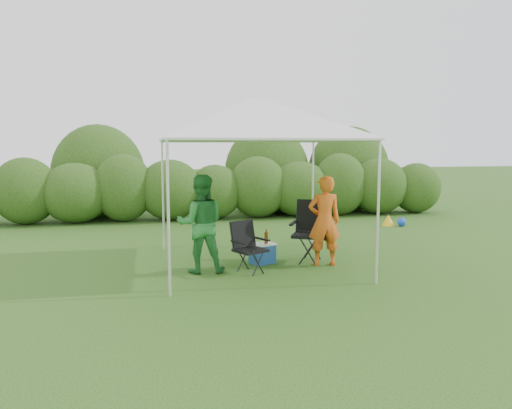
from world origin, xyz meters
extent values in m
plane|color=#36601E|center=(0.00, 0.00, 0.00)|extent=(70.00, 70.00, 0.00)
ellipsoid|color=#33571B|center=(-4.88, 6.00, 0.86)|extent=(1.65, 1.40, 1.73)
cylinder|color=#382616|center=(-4.88, 6.00, 0.15)|extent=(0.12, 0.12, 0.30)
ellipsoid|color=#33571B|center=(-3.66, 6.00, 0.79)|extent=(1.80, 1.53, 1.57)
cylinder|color=#382616|center=(-3.66, 6.00, 0.15)|extent=(0.12, 0.12, 0.30)
ellipsoid|color=#33571B|center=(-2.44, 6.00, 0.90)|extent=(1.58, 1.34, 1.80)
cylinder|color=#382616|center=(-2.44, 6.00, 0.15)|extent=(0.12, 0.12, 0.30)
ellipsoid|color=#33571B|center=(-1.22, 6.00, 0.82)|extent=(1.72, 1.47, 1.65)
cylinder|color=#382616|center=(-1.22, 6.00, 0.15)|extent=(0.12, 0.12, 0.30)
ellipsoid|color=#33571B|center=(0.00, 6.00, 0.75)|extent=(1.50, 1.28, 1.50)
cylinder|color=#382616|center=(0.00, 6.00, 0.15)|extent=(0.12, 0.12, 0.30)
ellipsoid|color=#33571B|center=(1.22, 6.00, 0.86)|extent=(1.65, 1.40, 1.73)
cylinder|color=#382616|center=(1.22, 6.00, 0.15)|extent=(0.12, 0.12, 0.30)
ellipsoid|color=#33571B|center=(2.44, 6.00, 0.79)|extent=(1.80, 1.53, 1.57)
cylinder|color=#382616|center=(2.44, 6.00, 0.15)|extent=(0.12, 0.12, 0.30)
ellipsoid|color=#33571B|center=(3.66, 6.00, 0.90)|extent=(1.57, 1.34, 1.80)
cylinder|color=#382616|center=(3.66, 6.00, 0.15)|extent=(0.12, 0.12, 0.30)
ellipsoid|color=#33571B|center=(4.88, 6.00, 0.82)|extent=(1.72, 1.47, 1.65)
cylinder|color=#382616|center=(4.88, 6.00, 0.15)|extent=(0.12, 0.12, 0.30)
ellipsoid|color=#33571B|center=(6.10, 6.00, 0.75)|extent=(1.50, 1.28, 1.50)
cylinder|color=#382616|center=(6.10, 6.00, 0.15)|extent=(0.12, 0.12, 0.30)
cylinder|color=silver|center=(-1.50, -1.00, 1.05)|extent=(0.04, 0.04, 2.10)
cylinder|color=silver|center=(1.50, -1.00, 1.05)|extent=(0.04, 0.04, 2.10)
cylinder|color=silver|center=(-1.50, 2.00, 1.05)|extent=(0.04, 0.04, 2.10)
cylinder|color=silver|center=(1.50, 2.00, 1.05)|extent=(0.04, 0.04, 2.10)
cube|color=white|center=(0.00, 0.50, 2.12)|extent=(3.10, 3.10, 0.03)
pyramid|color=white|center=(0.00, 0.50, 2.48)|extent=(3.10, 3.10, 0.70)
cube|color=black|center=(0.98, 0.53, 0.47)|extent=(0.77, 0.75, 0.06)
cube|color=black|center=(1.09, 0.75, 0.79)|extent=(0.59, 0.41, 0.56)
cube|color=black|center=(0.71, 0.67, 0.67)|extent=(0.28, 0.46, 0.03)
cube|color=black|center=(1.25, 0.39, 0.67)|extent=(0.28, 0.46, 0.03)
cylinder|color=black|center=(0.64, 0.42, 0.24)|extent=(0.03, 0.03, 0.47)
cylinder|color=black|center=(1.08, 0.19, 0.24)|extent=(0.03, 0.03, 0.47)
cylinder|color=black|center=(0.87, 0.86, 0.24)|extent=(0.03, 0.03, 0.47)
cylinder|color=black|center=(1.31, 0.63, 0.24)|extent=(0.03, 0.03, 0.47)
cube|color=black|center=(-0.19, 0.01, 0.36)|extent=(0.59, 0.58, 0.04)
cube|color=black|center=(-0.28, 0.17, 0.61)|extent=(0.46, 0.32, 0.43)
cube|color=black|center=(-0.40, -0.10, 0.52)|extent=(0.22, 0.36, 0.03)
cube|color=black|center=(0.02, 0.12, 0.52)|extent=(0.22, 0.36, 0.03)
cylinder|color=black|center=(-0.27, -0.25, 0.18)|extent=(0.02, 0.02, 0.36)
cylinder|color=black|center=(0.07, -0.07, 0.18)|extent=(0.02, 0.02, 0.36)
cylinder|color=black|center=(-0.45, 0.09, 0.18)|extent=(0.02, 0.02, 0.36)
cylinder|color=black|center=(-0.11, 0.26, 0.18)|extent=(0.02, 0.02, 0.36)
imported|color=#DF5D19|center=(1.13, 0.24, 0.76)|extent=(0.58, 0.40, 1.53)
imported|color=#287B33|center=(-0.96, 0.21, 0.79)|extent=(0.81, 0.65, 1.57)
cube|color=#1F4D91|center=(0.14, 0.60, 0.16)|extent=(0.47, 0.41, 0.32)
cube|color=silver|center=(0.14, 0.60, 0.34)|extent=(0.50, 0.44, 0.03)
cylinder|color=#592D0C|center=(0.20, 0.56, 0.47)|extent=(0.07, 0.07, 0.25)
cone|color=yellow|center=(4.15, 3.91, 0.14)|extent=(0.33, 0.33, 0.27)
sphere|color=blue|center=(4.43, 3.73, 0.11)|extent=(0.22, 0.22, 0.22)
camera|label=1|loc=(-1.71, -7.64, 2.03)|focal=35.00mm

